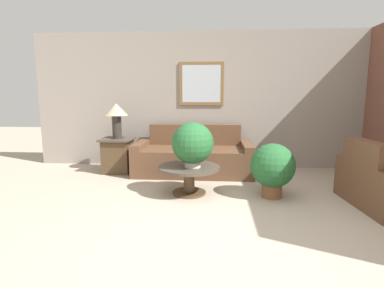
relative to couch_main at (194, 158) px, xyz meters
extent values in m
plane|color=tan|center=(0.49, -2.52, -0.28)|extent=(20.00, 20.00, 0.00)
cube|color=gray|center=(0.49, 0.59, 1.02)|extent=(7.34, 0.06, 2.60)
cube|color=brown|center=(0.11, 0.54, 1.33)|extent=(0.85, 0.03, 0.82)
cube|color=#B2BCC6|center=(0.11, 0.53, 1.33)|extent=(0.73, 0.01, 0.70)
cube|color=brown|center=(0.00, -0.04, -0.05)|extent=(1.73, 0.96, 0.47)
cube|color=brown|center=(0.00, 0.36, 0.37)|extent=(1.73, 0.16, 0.39)
cube|color=brown|center=(-0.95, -0.04, 0.00)|extent=(0.18, 0.96, 0.57)
cube|color=brown|center=(0.95, -0.04, 0.00)|extent=(0.18, 0.96, 0.57)
cube|color=brown|center=(2.23, -1.52, 0.37)|extent=(0.22, 0.79, 0.39)
cube|color=brown|center=(2.58, -1.01, 0.00)|extent=(0.94, 0.25, 0.57)
cylinder|color=#4C3823|center=(0.02, -1.17, -0.27)|extent=(0.48, 0.48, 0.03)
cylinder|color=#4C3823|center=(0.02, -1.17, -0.09)|extent=(0.16, 0.16, 0.33)
cylinder|color=#473D33|center=(0.02, -1.17, 0.10)|extent=(0.87, 0.87, 0.04)
cube|color=#4C3823|center=(-1.39, -0.03, 0.01)|extent=(0.48, 0.48, 0.59)
cube|color=#473D33|center=(-1.39, -0.03, 0.33)|extent=(0.56, 0.56, 0.03)
cylinder|color=#2D2823|center=(-1.39, -0.03, 0.35)|extent=(0.23, 0.23, 0.02)
cylinder|color=#2D2823|center=(-1.39, -0.03, 0.56)|extent=(0.17, 0.17, 0.39)
cone|color=tan|center=(-1.39, -0.03, 0.86)|extent=(0.41, 0.41, 0.22)
cylinder|color=beige|center=(0.07, -1.23, 0.18)|extent=(0.22, 0.22, 0.12)
sphere|color=#235B2D|center=(0.07, -1.23, 0.46)|extent=(0.58, 0.58, 0.58)
cylinder|color=brown|center=(1.17, -1.23, -0.18)|extent=(0.28, 0.28, 0.22)
sphere|color=#235B2D|center=(1.17, -1.23, 0.16)|extent=(0.61, 0.61, 0.61)
camera|label=1|loc=(0.37, -5.29, 1.11)|focal=28.00mm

